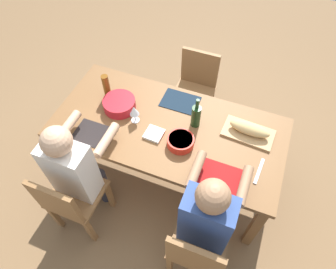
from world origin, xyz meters
The scene contains 19 objects.
ground_plane centered at (0.00, 0.00, 0.00)m, with size 8.00×8.00×0.00m, color brown.
dining_table centered at (0.00, 0.00, 0.66)m, with size 1.89×0.91×0.74m.
chair_far_center centered at (0.00, 0.77, 0.48)m, with size 0.40×0.40×0.85m.
chair_near_left centered at (-0.52, -0.77, 0.48)m, with size 0.40×0.40×0.85m.
diner_near_left centered at (-0.52, -0.59, 0.70)m, with size 0.41×0.53×1.20m.
chair_near_right centered at (0.52, -0.77, 0.48)m, with size 0.40×0.40×0.85m.
diner_near_right centered at (0.52, -0.59, 0.70)m, with size 0.41×0.53×1.20m.
serving_bowl_salad centered at (0.15, -0.13, 0.78)m, with size 0.21×0.21×0.08m.
serving_bowl_greens centered at (-0.46, 0.04, 0.79)m, with size 0.27×0.27×0.09m.
cutting_board centered at (0.62, 0.17, 0.75)m, with size 0.40×0.22×0.02m, color tan.
bread_loaf centered at (0.62, 0.17, 0.81)m, with size 0.32×0.11×0.09m, color tan.
wine_bottle centered at (0.20, 0.10, 0.85)m, with size 0.08×0.08×0.29m.
beer_bottle centered at (-0.62, 0.14, 0.85)m, with size 0.06×0.06×0.22m, color brown.
wine_glass centered at (-0.27, -0.04, 0.86)m, with size 0.08×0.08×0.17m.
placemat_far_center centered at (0.00, 0.29, 0.74)m, with size 0.32×0.23×0.01m, color #142333.
placemat_near_left centered at (-0.52, -0.29, 0.74)m, with size 0.32×0.23×0.01m, color black.
placemat_near_right centered at (0.52, -0.29, 0.74)m, with size 0.32×0.23×0.01m, color maroon.
carving_knife centered at (0.77, -0.15, 0.74)m, with size 0.23×0.02×0.01m, color silver.
napkin_stack centered at (-0.07, -0.12, 0.75)m, with size 0.14×0.14×0.02m, color white.
Camera 1 is at (0.55, -1.40, 2.66)m, focal length 31.97 mm.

